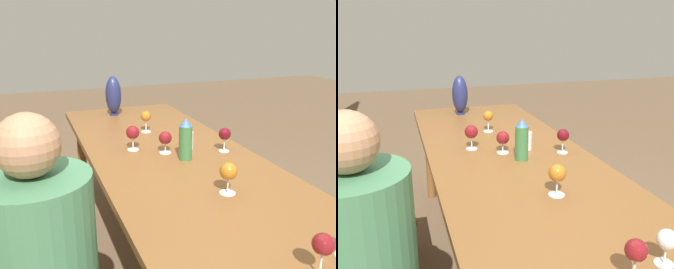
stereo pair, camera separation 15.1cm
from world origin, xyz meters
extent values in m
cube|color=brown|center=(0.00, 0.00, 0.76)|extent=(2.90, 0.90, 0.04)
cylinder|color=brown|center=(1.35, -0.35, 0.37)|extent=(0.07, 0.07, 0.74)
cylinder|color=brown|center=(1.35, 0.35, 0.37)|extent=(0.07, 0.07, 0.74)
cylinder|color=#336638|center=(0.07, -0.04, 0.87)|extent=(0.07, 0.07, 0.19)
cone|color=#33599E|center=(0.07, -0.04, 0.99)|extent=(0.07, 0.07, 0.04)
cylinder|color=silver|center=(0.23, -0.12, 0.83)|extent=(0.08, 0.08, 0.10)
cylinder|color=#1E234C|center=(1.20, 0.09, 0.79)|extent=(0.07, 0.07, 0.01)
ellipsoid|color=#1E234C|center=(1.20, 0.09, 0.94)|extent=(0.13, 0.13, 0.30)
cylinder|color=silver|center=(-0.93, -0.16, 0.78)|extent=(0.06, 0.06, 0.00)
cylinder|color=silver|center=(-0.93, -0.16, 0.81)|extent=(0.01, 0.01, 0.06)
sphere|color=silver|center=(-0.93, -0.16, 0.87)|extent=(0.06, 0.06, 0.06)
cylinder|color=silver|center=(0.32, 0.19, 0.78)|extent=(0.07, 0.07, 0.00)
cylinder|color=silver|center=(0.32, 0.19, 0.82)|extent=(0.01, 0.01, 0.07)
sphere|color=maroon|center=(0.32, 0.19, 0.88)|extent=(0.08, 0.08, 0.08)
cylinder|color=silver|center=(0.20, 0.03, 0.78)|extent=(0.07, 0.07, 0.00)
cylinder|color=silver|center=(0.20, 0.03, 0.81)|extent=(0.01, 0.01, 0.06)
sphere|color=maroon|center=(0.20, 0.03, 0.87)|extent=(0.08, 0.08, 0.08)
cylinder|color=silver|center=(0.65, 0.00, 0.78)|extent=(0.07, 0.07, 0.00)
cylinder|color=silver|center=(0.65, 0.00, 0.82)|extent=(0.01, 0.01, 0.08)
sphere|color=#995B19|center=(0.65, 0.00, 0.89)|extent=(0.07, 0.07, 0.07)
cylinder|color=silver|center=(-0.39, -0.04, 0.78)|extent=(0.07, 0.07, 0.00)
cylinder|color=silver|center=(-0.39, -0.04, 0.81)|extent=(0.01, 0.01, 0.07)
sphere|color=#995B19|center=(-0.39, -0.04, 0.88)|extent=(0.08, 0.08, 0.08)
cylinder|color=silver|center=(0.11, -0.30, 0.78)|extent=(0.06, 0.06, 0.00)
cylinder|color=silver|center=(0.11, -0.30, 0.82)|extent=(0.01, 0.01, 0.07)
sphere|color=#510C14|center=(0.11, -0.30, 0.88)|extent=(0.07, 0.07, 0.07)
sphere|color=maroon|center=(-0.98, -0.02, 0.89)|extent=(0.07, 0.07, 0.07)
cube|color=brown|center=(0.39, 0.76, 0.43)|extent=(0.44, 0.44, 0.04)
cylinder|color=brown|center=(0.20, 0.57, 0.20)|extent=(0.04, 0.04, 0.41)
cylinder|color=brown|center=(0.58, 0.57, 0.20)|extent=(0.04, 0.04, 0.41)
cylinder|color=brown|center=(0.20, 0.95, 0.20)|extent=(0.04, 0.04, 0.41)
cylinder|color=brown|center=(0.58, 0.95, 0.20)|extent=(0.04, 0.04, 0.41)
cylinder|color=#3D704C|center=(-0.54, 0.76, 0.74)|extent=(0.38, 0.38, 0.60)
sphere|color=#9E7051|center=(-0.54, 0.76, 1.14)|extent=(0.20, 0.20, 0.20)
camera|label=1|loc=(-1.70, 0.74, 1.51)|focal=40.00mm
camera|label=2|loc=(-1.75, 0.60, 1.51)|focal=40.00mm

